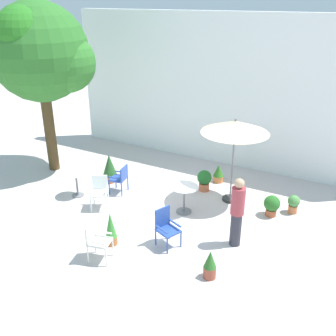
# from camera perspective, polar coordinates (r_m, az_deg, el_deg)

# --- Properties ---
(ground_plane) EXTENTS (60.00, 60.00, 0.00)m
(ground_plane) POSITION_cam_1_polar(r_m,az_deg,el_deg) (10.54, -1.55, -6.51)
(ground_plane) COLOR beige
(villa_facade) EXTENTS (11.06, 0.30, 4.97)m
(villa_facade) POSITION_cam_1_polar(r_m,az_deg,el_deg) (13.13, 7.65, 11.22)
(villa_facade) COLOR white
(villa_facade) RESTS_ON ground
(shade_tree) EXTENTS (3.13, 2.98, 5.32)m
(shade_tree) POSITION_cam_1_polar(r_m,az_deg,el_deg) (12.63, -18.24, 16.01)
(shade_tree) COLOR #4C391F
(shade_tree) RESTS_ON ground
(patio_umbrella_0) EXTENTS (1.84, 1.84, 2.44)m
(patio_umbrella_0) POSITION_cam_1_polar(r_m,az_deg,el_deg) (10.39, 9.93, 5.88)
(patio_umbrella_0) COLOR #2D2D2D
(patio_umbrella_0) RESTS_ON ground
(cafe_table_0) EXTENTS (0.63, 0.63, 0.74)m
(cafe_table_0) POSITION_cam_1_polar(r_m,az_deg,el_deg) (11.43, -13.43, -1.75)
(cafe_table_0) COLOR white
(cafe_table_0) RESTS_ON ground
(cafe_table_1) EXTENTS (0.76, 0.76, 0.78)m
(cafe_table_1) POSITION_cam_1_polar(r_m,az_deg,el_deg) (10.28, 2.41, -3.91)
(cafe_table_1) COLOR white
(cafe_table_1) RESTS_ON ground
(patio_chair_0) EXTENTS (0.51, 0.55, 0.85)m
(patio_chair_0) POSITION_cam_1_polar(r_m,az_deg,el_deg) (11.39, -7.06, -1.35)
(patio_chair_0) COLOR #2948A1
(patio_chair_0) RESTS_ON ground
(patio_chair_1) EXTENTS (0.60, 0.59, 0.93)m
(patio_chair_1) POSITION_cam_1_polar(r_m,az_deg,el_deg) (9.00, -0.33, -8.52)
(patio_chair_1) COLOR #2A4A9B
(patio_chair_1) RESTS_ON ground
(patio_chair_2) EXTENTS (0.63, 0.65, 0.90)m
(patio_chair_2) POSITION_cam_1_polar(r_m,az_deg,el_deg) (10.70, -10.13, -3.16)
(patio_chair_2) COLOR white
(patio_chair_2) RESTS_ON ground
(patio_chair_3) EXTENTS (0.56, 0.54, 0.88)m
(patio_chair_3) POSITION_cam_1_polar(r_m,az_deg,el_deg) (8.68, -10.59, -10.34)
(patio_chair_3) COLOR silver
(patio_chair_3) RESTS_ON ground
(potted_plant_0) EXTENTS (0.28, 0.28, 0.85)m
(potted_plant_0) POSITION_cam_1_polar(r_m,az_deg,el_deg) (9.16, -8.48, -8.92)
(potted_plant_0) COLOR #AF5F33
(potted_plant_0) RESTS_ON ground
(potted_plant_1) EXTENTS (0.33, 0.33, 0.58)m
(potted_plant_1) POSITION_cam_1_polar(r_m,az_deg,el_deg) (12.17, 7.50, -0.79)
(potted_plant_1) COLOR #BD6F3C
(potted_plant_1) RESTS_ON ground
(potted_plant_2) EXTENTS (0.27, 0.27, 0.66)m
(potted_plant_2) POSITION_cam_1_polar(r_m,az_deg,el_deg) (8.20, 6.24, -14.03)
(potted_plant_2) COLOR #9E4B37
(potted_plant_2) RESTS_ON ground
(potted_plant_3) EXTENTS (0.43, 0.43, 0.58)m
(potted_plant_3) POSITION_cam_1_polar(r_m,az_deg,el_deg) (10.59, 15.14, -5.29)
(potted_plant_3) COLOR #AF5734
(potted_plant_3) RESTS_ON ground
(potted_plant_4) EXTENTS (0.44, 0.44, 0.92)m
(potted_plant_4) POSITION_cam_1_polar(r_m,az_deg,el_deg) (12.11, -8.66, 0.11)
(potted_plant_4) COLOR #C2693C
(potted_plant_4) RESTS_ON ground
(potted_plant_5) EXTENTS (0.32, 0.32, 0.52)m
(potted_plant_5) POSITION_cam_1_polar(r_m,az_deg,el_deg) (10.90, 18.10, -4.99)
(potted_plant_5) COLOR #C67347
(potted_plant_5) RESTS_ON ground
(potted_plant_6) EXTENTS (0.43, 0.43, 0.64)m
(potted_plant_6) POSITION_cam_1_polar(r_m,az_deg,el_deg) (11.55, 5.41, -1.72)
(potted_plant_6) COLOR #BD623F
(potted_plant_6) RESTS_ON ground
(standing_person) EXTENTS (0.44, 0.44, 1.72)m
(standing_person) POSITION_cam_1_polar(r_m,az_deg,el_deg) (8.95, 10.22, -6.36)
(standing_person) COLOR #33333D
(standing_person) RESTS_ON ground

